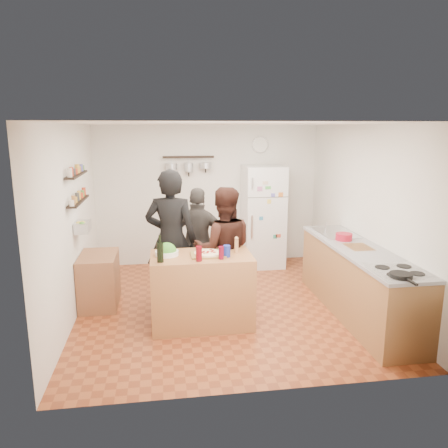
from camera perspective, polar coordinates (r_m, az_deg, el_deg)
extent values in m
plane|color=brown|center=(6.27, 0.14, -10.52)|extent=(4.20, 4.20, 0.00)
plane|color=white|center=(5.77, 0.15, 12.98)|extent=(4.20, 4.20, 0.00)
plane|color=silver|center=(7.95, -2.11, 3.77)|extent=(4.00, 0.00, 4.00)
plane|color=silver|center=(5.94, -19.29, 0.13)|extent=(0.00, 4.20, 4.20)
plane|color=silver|center=(6.50, 17.88, 1.23)|extent=(0.00, 4.20, 4.20)
cube|color=#A2653B|center=(5.55, -2.93, -8.58)|extent=(1.25, 0.72, 0.91)
cube|color=brown|center=(5.39, -2.12, -4.00)|extent=(0.42, 0.34, 0.02)
cylinder|color=beige|center=(5.39, -2.12, -3.80)|extent=(0.34, 0.34, 0.02)
cylinder|color=white|center=(5.43, -7.47, -3.79)|extent=(0.29, 0.29, 0.06)
cylinder|color=black|center=(5.14, -8.33, -3.70)|extent=(0.08, 0.08, 0.23)
cylinder|color=#5E0810|center=(5.15, -3.30, -3.89)|extent=(0.07, 0.07, 0.18)
cylinder|color=#5B071A|center=(5.22, -0.38, -3.78)|extent=(0.06, 0.06, 0.15)
cylinder|color=#AF7849|center=(5.49, 1.64, -2.93)|extent=(0.05, 0.05, 0.16)
cylinder|color=navy|center=(5.31, 0.36, -3.56)|extent=(0.09, 0.09, 0.14)
imported|color=black|center=(5.96, -6.92, -2.04)|extent=(0.78, 0.60, 1.93)
imported|color=black|center=(5.87, -0.05, -3.35)|extent=(0.87, 0.71, 1.69)
imported|color=#312D2B|center=(6.43, -3.29, -2.38)|extent=(1.01, 0.61, 1.61)
cube|color=#9E7042|center=(6.09, 17.09, -7.25)|extent=(0.63, 2.63, 0.90)
cube|color=white|center=(5.16, 21.91, -5.80)|extent=(0.60, 0.62, 0.02)
cylinder|color=black|center=(4.93, 22.12, -6.23)|extent=(0.24, 0.24, 0.05)
cube|color=silver|center=(6.71, 14.27, -1.14)|extent=(0.50, 0.80, 0.03)
cube|color=#9A6738|center=(6.00, 17.19, -2.96)|extent=(0.30, 0.40, 0.02)
cylinder|color=#A61228|center=(6.28, 15.39, -1.62)|extent=(0.23, 0.23, 0.10)
cube|color=white|center=(7.83, 5.13, 0.99)|extent=(0.70, 0.68, 1.80)
cylinder|color=silver|center=(8.00, 4.74, 10.27)|extent=(0.30, 0.03, 0.30)
cube|color=black|center=(6.08, -18.47, 2.85)|extent=(0.12, 1.00, 0.02)
cube|color=black|center=(6.04, -18.70, 6.13)|extent=(0.12, 1.00, 0.02)
cube|color=silver|center=(6.14, -17.97, -0.36)|extent=(0.18, 0.35, 0.14)
cube|color=#905D3C|center=(6.39, -15.98, -7.05)|extent=(0.50, 0.80, 0.73)
cube|color=black|center=(7.74, -4.67, 8.72)|extent=(0.90, 0.04, 0.04)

